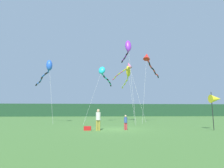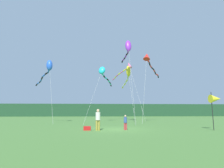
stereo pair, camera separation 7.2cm
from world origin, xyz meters
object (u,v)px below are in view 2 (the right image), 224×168
(person_child, at_px, (125,122))
(kite_rainbow, at_px, (126,68))
(kite_red, at_px, (148,60))
(banner_flag_pole, at_px, (215,99))
(kite_cyan, at_px, (103,72))
(kite_yellow, at_px, (128,73))
(kite_blue, at_px, (48,68))
(cooler_box, at_px, (87,128))
(kite_purple, at_px, (128,48))
(person_adult, at_px, (98,118))

(person_child, relative_size, kite_rainbow, 0.12)
(person_child, xyz_separation_m, kite_red, (4.90, 10.14, 8.34))
(banner_flag_pole, bearing_deg, kite_cyan, 127.07)
(kite_yellow, relative_size, kite_rainbow, 0.86)
(kite_rainbow, bearing_deg, kite_blue, -152.28)
(person_child, bearing_deg, kite_yellow, 79.91)
(person_child, bearing_deg, cooler_box, -178.20)
(kite_cyan, bearing_deg, person_child, -81.65)
(kite_red, distance_m, kite_purple, 3.51)
(person_adult, distance_m, kite_cyan, 13.19)
(kite_yellow, distance_m, kite_cyan, 4.35)
(person_child, height_order, kite_red, kite_red)
(person_adult, distance_m, kite_rainbow, 19.01)
(banner_flag_pole, bearing_deg, person_adult, 176.95)
(banner_flag_pole, distance_m, kite_cyan, 15.86)
(kite_blue, relative_size, kite_purple, 0.74)
(banner_flag_pole, relative_size, kite_cyan, 0.33)
(person_child, distance_m, banner_flag_pole, 7.73)
(kite_blue, bearing_deg, cooler_box, -58.39)
(cooler_box, xyz_separation_m, banner_flag_pole, (10.60, -0.67, 2.36))
(kite_blue, relative_size, kite_cyan, 0.92)
(person_adult, distance_m, kite_blue, 13.99)
(kite_yellow, height_order, kite_rainbow, kite_rainbow)
(banner_flag_pole, xyz_separation_m, kite_red, (-2.57, 10.91, 6.49))
(person_child, bearing_deg, kite_red, 64.23)
(kite_yellow, height_order, kite_red, kite_red)
(kite_cyan, bearing_deg, kite_blue, -169.87)
(person_child, distance_m, kite_purple, 13.77)
(kite_purple, bearing_deg, kite_red, 12.67)
(cooler_box, height_order, kite_blue, kite_blue)
(person_adult, xyz_separation_m, banner_flag_pole, (9.75, -0.52, 1.58))
(kite_blue, distance_m, kite_purple, 11.54)
(banner_flag_pole, bearing_deg, person_child, 174.10)
(kite_yellow, bearing_deg, kite_cyan, -156.40)
(kite_rainbow, xyz_separation_m, kite_purple, (-0.76, -6.73, 1.33))
(person_child, relative_size, kite_red, 0.12)
(kite_purple, bearing_deg, banner_flag_pole, -61.00)
(person_adult, xyz_separation_m, kite_red, (7.18, 10.39, 8.07))
(kite_purple, bearing_deg, kite_rainbow, 83.58)
(person_adult, bearing_deg, kite_rainbow, 73.58)
(person_adult, height_order, banner_flag_pole, banner_flag_pole)
(kite_cyan, height_order, kite_rainbow, kite_rainbow)
(kite_yellow, bearing_deg, kite_rainbow, 85.64)
(kite_rainbow, bearing_deg, person_adult, -106.42)
(kite_purple, bearing_deg, person_adult, -112.84)
(person_adult, relative_size, kite_red, 0.17)
(person_adult, relative_size, person_child, 1.40)
(kite_yellow, bearing_deg, kite_blue, -165.05)
(kite_purple, bearing_deg, person_child, -100.80)
(cooler_box, height_order, kite_purple, kite_purple)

